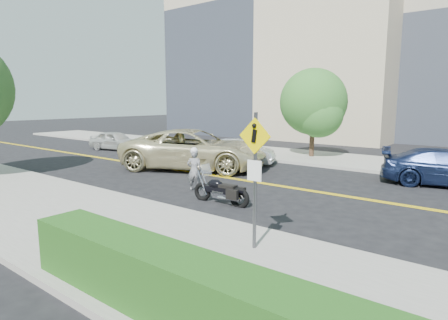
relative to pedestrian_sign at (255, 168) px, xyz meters
name	(u,v)px	position (x,y,z in m)	size (l,w,h in m)	color
ground_plane	(253,182)	(-4.20, 6.31, -1.96)	(120.00, 120.00, 0.00)	black
sidewalk_near	(97,226)	(-4.20, -1.19, -1.89)	(60.00, 5.00, 0.15)	#9E9B91
sidewalk_far	(324,159)	(-4.20, 13.81, -1.89)	(60.00, 5.00, 0.15)	#9E9B91
building_left	(293,8)	(-14.20, 28.31, 10.54)	(22.00, 14.00, 25.00)	tan
hedge	(244,315)	(1.80, -2.99, -1.31)	(9.00, 0.90, 1.00)	#235619
pedestrian_sign	(255,168)	(0.00, 0.00, 0.00)	(0.78, 0.08, 3.00)	#4C4C51
motorcyclist	(194,169)	(-5.10, 3.65, -1.13)	(0.68, 0.63, 1.66)	#A1A0A5
motorcycle	(221,185)	(-3.16, 2.82, -1.32)	(2.10, 0.64, 1.28)	black
suv	(194,149)	(-8.19, 7.02, -0.96)	(3.31, 7.17, 1.99)	beige
parked_car_white	(115,141)	(-17.49, 9.11, -1.30)	(1.56, 3.87, 1.32)	silver
parked_car_silver	(237,152)	(-7.38, 9.52, -1.29)	(1.42, 4.07, 1.34)	silver
tree_far_a	(313,102)	(-5.02, 13.81, 1.37)	(3.85, 3.85, 5.26)	#382619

